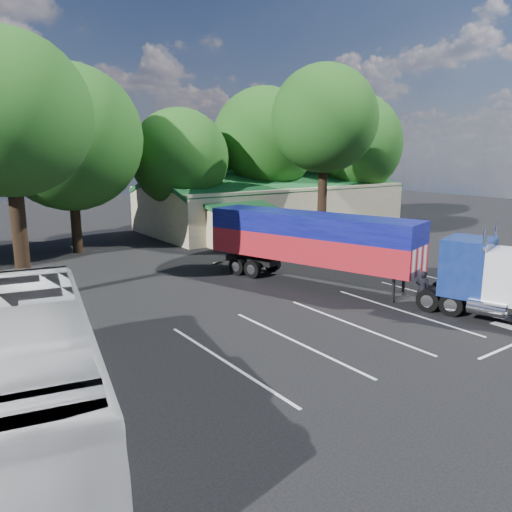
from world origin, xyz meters
TOP-DOWN VIEW (x-y plane):
  - ground at (0.00, 0.00)m, footprint 120.00×120.00m
  - event_hall at (13.74, 17.81)m, footprint 24.20×14.12m
  - tree_row_c at (-5.00, 16.20)m, footprint 10.00×10.00m
  - tree_row_d at (4.00, 17.50)m, footprint 8.00×8.00m
  - tree_row_e at (13.00, 18.00)m, footprint 9.60×9.60m
  - tree_row_f at (23.00, 16.80)m, footprint 10.40×10.40m
  - tree_near_left at (-10.50, 6.00)m, footprint 7.60×7.60m
  - tree_near_right at (11.50, 8.50)m, footprint 8.00×8.00m
  - semi_truck at (3.75, -2.19)m, footprint 8.04×19.20m
  - woman at (4.50, -6.00)m, footprint 0.65×0.74m
  - bicycle at (5.50, 8.00)m, footprint 1.08×1.61m
  - tour_bus at (-12.64, -6.63)m, footprint 5.13×12.32m
  - silver_sedan at (12.00, 14.00)m, footprint 4.00×1.84m

SIDE VIEW (x-z plane):
  - ground at x=0.00m, z-range 0.00..0.00m
  - bicycle at x=5.50m, z-range 0.00..0.80m
  - silver_sedan at x=12.00m, z-range 0.00..1.27m
  - woman at x=4.50m, z-range 0.00..1.72m
  - tour_bus at x=-12.64m, z-range 0.00..3.34m
  - event_hall at x=13.74m, z-range -0.56..4.99m
  - semi_truck at x=3.75m, z-range 0.27..4.33m
  - tree_row_d at x=4.00m, z-range 1.28..11.88m
  - tree_row_f at x=23.00m, z-range 1.29..14.29m
  - tree_row_c at x=-5.00m, z-range 1.51..14.56m
  - tree_row_e at x=13.00m, z-range 1.64..14.54m
  - tree_near_left at x=-10.50m, z-range 2.49..15.14m
  - tree_near_right at x=11.50m, z-range 2.71..16.21m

